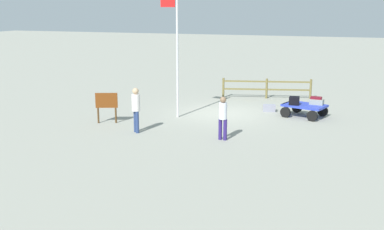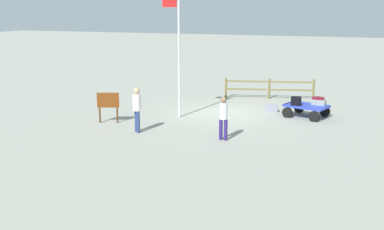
{
  "view_description": "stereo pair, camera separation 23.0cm",
  "coord_description": "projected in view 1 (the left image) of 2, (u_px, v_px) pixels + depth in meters",
  "views": [
    {
      "loc": [
        -5.79,
        21.4,
        5.0
      ],
      "look_at": [
        -0.52,
        6.0,
        1.26
      ],
      "focal_mm": 44.83,
      "sensor_mm": 36.0,
      "label": 1
    },
    {
      "loc": [
        -6.01,
        21.33,
        5.0
      ],
      "look_at": [
        -0.52,
        6.0,
        1.26
      ],
      "focal_mm": 44.83,
      "sensor_mm": 36.0,
      "label": 2
    }
  ],
  "objects": [
    {
      "name": "wooden_fence",
      "position": [
        267.0,
        87.0,
        26.22
      ],
      "size": [
        4.73,
        1.22,
        1.09
      ],
      "color": "brown",
      "rests_on": "ground"
    },
    {
      "name": "worker_trailing",
      "position": [
        136.0,
        106.0,
        19.06
      ],
      "size": [
        0.47,
        0.47,
        1.82
      ],
      "color": "navy",
      "rests_on": "ground"
    },
    {
      "name": "flagpole",
      "position": [
        176.0,
        49.0,
        21.27
      ],
      "size": [
        0.86,
        0.22,
        5.47
      ],
      "color": "silver",
      "rests_on": "ground"
    },
    {
      "name": "suitcase_dark",
      "position": [
        316.0,
        101.0,
        21.86
      ],
      "size": [
        0.52,
        0.34,
        0.35
      ],
      "color": "maroon",
      "rests_on": "luggage_cart"
    },
    {
      "name": "signboard",
      "position": [
        107.0,
        103.0,
        20.66
      ],
      "size": [
        0.91,
        0.39,
        1.32
      ],
      "color": "#4C3319",
      "rests_on": "ground"
    },
    {
      "name": "worker_lead",
      "position": [
        223.0,
        115.0,
        18.03
      ],
      "size": [
        0.34,
        0.34,
        1.67
      ],
      "color": "navy",
      "rests_on": "ground"
    },
    {
      "name": "suitcase_grey",
      "position": [
        294.0,
        101.0,
        21.77
      ],
      "size": [
        0.46,
        0.39,
        0.37
      ],
      "color": "black",
      "rests_on": "luggage_cart"
    },
    {
      "name": "ground_plane",
      "position": [
        223.0,
        113.0,
        22.68
      ],
      "size": [
        120.0,
        120.0,
        0.0
      ],
      "primitive_type": "plane",
      "color": "gray"
    },
    {
      "name": "luggage_cart",
      "position": [
        304.0,
        107.0,
        21.92
      ],
      "size": [
        2.11,
        1.82,
        0.57
      ],
      "color": "#2B3EBB",
      "rests_on": "ground"
    },
    {
      "name": "suitcase_maroon",
      "position": [
        317.0,
        102.0,
        21.84
      ],
      "size": [
        0.65,
        0.43,
        0.25
      ],
      "color": "gray",
      "rests_on": "luggage_cart"
    },
    {
      "name": "suitcase_olive",
      "position": [
        269.0,
        108.0,
        23.08
      ],
      "size": [
        0.65,
        0.45,
        0.33
      ],
      "color": "gray",
      "rests_on": "ground"
    }
  ]
}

